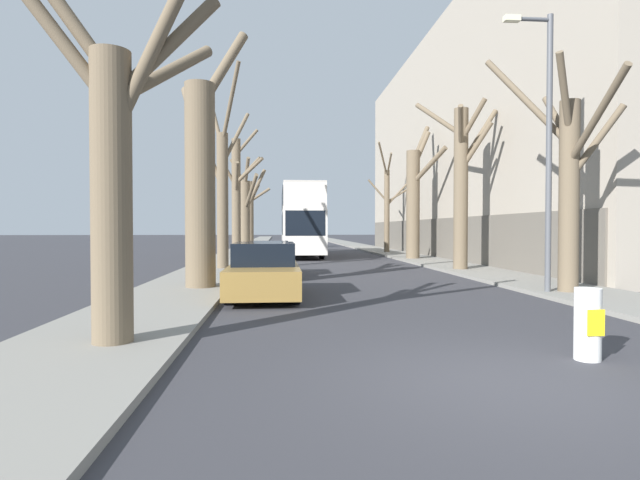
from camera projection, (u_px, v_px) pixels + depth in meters
ground_plane at (513, 385)px, 5.94m from camera, size 300.00×300.00×0.00m
sidewalk_left at (252, 245)px, 55.28m from camera, size 2.80×120.00×0.12m
sidewalk_right at (354, 245)px, 56.23m from camera, size 2.80×120.00×0.12m
building_facade_right at (503, 146)px, 33.07m from camera, size 10.08×36.51×14.82m
street_tree_left_0 at (114, 153)px, 7.65m from camera, size 3.79×2.45×7.16m
street_tree_left_1 at (201, 174)px, 15.07m from camera, size 2.47×3.02×8.09m
street_tree_left_2 at (223, 188)px, 22.19m from camera, size 2.40×3.85×8.81m
street_tree_left_3 at (237, 194)px, 29.89m from camera, size 2.81×1.95×7.87m
street_tree_left_4 at (246, 212)px, 37.14m from camera, size 1.97×2.95×7.05m
street_tree_left_5 at (250, 211)px, 44.35m from camera, size 3.66×1.88×8.13m
street_tree_right_0 at (568, 179)px, 13.82m from camera, size 2.82×4.59×7.10m
street_tree_right_1 at (461, 180)px, 21.68m from camera, size 3.54×3.54×7.72m
street_tree_right_2 at (414, 198)px, 29.53m from camera, size 1.97×4.37×8.32m
street_tree_right_3 at (388, 205)px, 37.54m from camera, size 3.97×2.88×8.11m
double_decker_bus at (301, 218)px, 33.44m from camera, size 2.57×10.19×4.65m
parked_car_0 at (264, 271)px, 13.69m from camera, size 1.87×4.51×1.48m
parked_car_1 at (268, 260)px, 19.73m from camera, size 1.78×4.24×1.37m
lamp_post at (546, 139)px, 13.79m from camera, size 1.40×0.20×7.77m
traffic_bollard at (588, 324)px, 7.08m from camera, size 0.36×0.37×1.03m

